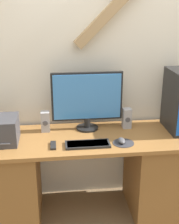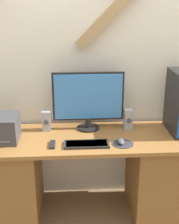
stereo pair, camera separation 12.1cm
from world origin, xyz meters
name	(u,v)px [view 1 (the left image)]	position (x,y,z in m)	size (l,w,h in m)	color
wall_back	(80,49)	(0.00, 0.65, 1.36)	(6.40, 0.13, 2.70)	silver
desk	(86,175)	(0.00, 0.30, 0.37)	(1.79, 0.60, 0.72)	brown
monitor	(87,99)	(0.03, 0.47, 0.98)	(0.58, 0.18, 0.48)	black
keyboard	(88,144)	(0.00, 0.15, 0.73)	(0.33, 0.13, 0.02)	black
mousepad	(123,143)	(0.27, 0.16, 0.72)	(0.16, 0.16, 0.00)	#2D2D33
mouse	(122,141)	(0.26, 0.16, 0.74)	(0.05, 0.09, 0.04)	#4C4C51
computer_tower	(179,101)	(0.77, 0.36, 0.97)	(0.17, 0.36, 0.50)	black
speaker_left	(45,121)	(-0.31, 0.46, 0.80)	(0.07, 0.08, 0.17)	#99999E
speaker_right	(127,118)	(0.36, 0.45, 0.80)	(0.07, 0.08, 0.17)	#99999E
remote_control	(53,145)	(-0.26, 0.17, 0.73)	(0.04, 0.13, 0.02)	black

